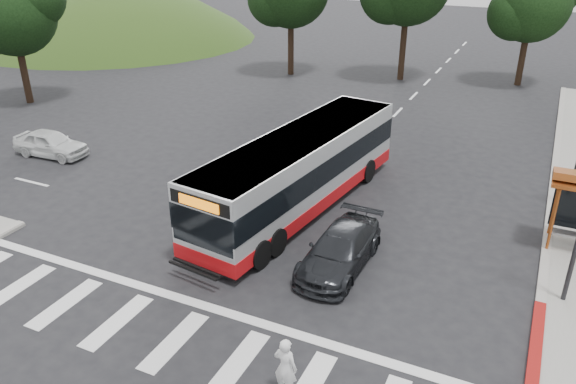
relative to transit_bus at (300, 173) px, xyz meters
The scene contains 11 objects.
ground 4.16m from the transit_bus, 86.90° to the right, with size 140.00×140.00×0.00m, color black.
curb_east 10.20m from the transit_bus, 24.15° to the left, with size 0.30×40.00×0.15m, color #9E9991.
curb_east_red 11.02m from the transit_bus, 32.52° to the right, with size 0.32×6.00×0.15m, color maroon.
hillside_nw 41.18m from the transit_bus, 140.58° to the left, with size 44.00×44.00×10.00m, color #274215.
crosswalk_ladder 9.00m from the transit_bus, 88.65° to the right, with size 18.00×2.60×0.01m, color silver.
tree_north_b 25.33m from the transit_bus, 75.44° to the left, with size 5.72×5.33×8.43m.
tree_west_a 22.96m from the transit_bus, 164.09° to the left, with size 5.72×5.33×8.43m.
transit_bus is the anchor object (origin of this frame).
pedestrian 10.03m from the transit_bus, 67.78° to the right, with size 0.60×0.39×1.65m, color white.
dark_sedan 4.62m from the transit_bus, 48.86° to the right, with size 1.81×4.46×1.29m, color black.
west_car_white 13.39m from the transit_bus, behind, with size 1.52×3.79×1.29m, color silver.
Camera 1 is at (8.00, -14.64, 10.36)m, focal length 35.00 mm.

